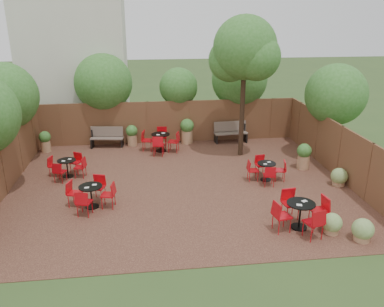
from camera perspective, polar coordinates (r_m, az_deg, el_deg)
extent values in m
plane|color=#354F23|center=(14.35, -1.82, -4.52)|extent=(80.00, 80.00, 0.00)
cube|color=#3A2017|center=(14.35, -1.82, -4.48)|extent=(12.00, 10.00, 0.02)
cube|color=brown|center=(18.72, -3.28, 4.58)|extent=(12.00, 0.08, 2.00)
cube|color=brown|center=(14.74, -25.78, -1.71)|extent=(0.08, 10.00, 2.00)
cube|color=brown|center=(15.65, 20.58, 0.22)|extent=(0.08, 10.00, 2.00)
cube|color=beige|center=(21.37, -16.52, 13.92)|extent=(5.00, 4.00, 8.00)
sphere|color=#306922|center=(17.21, -25.60, 7.47)|extent=(2.66, 2.66, 2.66)
sphere|color=#306922|center=(19.07, -12.70, 9.98)|extent=(2.68, 2.68, 2.68)
sphere|color=#306922|center=(19.00, -1.97, 9.61)|extent=(1.82, 1.82, 1.82)
sphere|color=#306922|center=(19.63, 6.87, 10.62)|extent=(2.71, 2.71, 2.71)
sphere|color=#306922|center=(17.20, 20.10, 8.03)|extent=(2.49, 2.49, 2.49)
cylinder|color=black|center=(16.71, 7.33, 7.58)|extent=(0.24, 0.24, 4.79)
sphere|color=#306922|center=(16.39, 7.67, 14.96)|extent=(2.57, 2.57, 2.57)
sphere|color=#306922|center=(16.72, 5.53, 13.32)|extent=(1.80, 1.80, 1.80)
sphere|color=#306922|center=(16.15, 9.38, 13.61)|extent=(1.87, 1.87, 1.87)
cube|color=brown|center=(18.49, -12.20, 2.18)|extent=(1.54, 0.65, 0.05)
cube|color=brown|center=(18.60, -12.21, 3.16)|extent=(1.50, 0.32, 0.45)
cube|color=black|center=(18.63, -14.22, 1.42)|extent=(0.12, 0.45, 0.40)
cube|color=black|center=(18.50, -10.06, 1.60)|extent=(0.12, 0.45, 0.40)
cube|color=brown|center=(18.83, 5.64, 2.95)|extent=(1.62, 0.60, 0.05)
cube|color=brown|center=(18.95, 5.53, 3.96)|extent=(1.59, 0.25, 0.48)
cube|color=black|center=(18.76, 3.47, 2.17)|extent=(0.10, 0.48, 0.42)
cube|color=black|center=(19.07, 7.73, 2.32)|extent=(0.10, 0.48, 0.42)
cylinder|color=black|center=(12.02, 15.18, -10.23)|extent=(0.47, 0.47, 0.03)
cylinder|color=black|center=(11.84, 15.34, -8.64)|extent=(0.05, 0.05, 0.75)
cylinder|color=black|center=(11.66, 15.51, -6.98)|extent=(0.81, 0.81, 0.03)
cube|color=white|center=(11.77, 15.95, -6.64)|extent=(0.16, 0.13, 0.02)
cube|color=white|center=(11.51, 15.26, -7.20)|extent=(0.16, 0.13, 0.02)
cylinder|color=black|center=(13.13, -14.23, -7.44)|extent=(0.43, 0.43, 0.03)
cylinder|color=black|center=(12.98, -14.35, -6.07)|extent=(0.05, 0.05, 0.69)
cylinder|color=black|center=(12.83, -14.49, -4.65)|extent=(0.75, 0.75, 0.03)
cube|color=white|center=(12.88, -13.94, -4.40)|extent=(0.15, 0.12, 0.01)
cube|color=white|center=(12.73, -15.00, -4.79)|extent=(0.15, 0.12, 0.01)
cylinder|color=black|center=(14.92, 10.60, -3.74)|extent=(0.40, 0.40, 0.03)
cylinder|color=black|center=(14.80, 10.67, -2.60)|extent=(0.05, 0.05, 0.63)
cylinder|color=black|center=(14.68, 10.75, -1.42)|extent=(0.69, 0.69, 0.03)
cube|color=white|center=(14.77, 11.08, -1.23)|extent=(0.13, 0.10, 0.01)
cube|color=white|center=(14.55, 10.55, -1.52)|extent=(0.13, 0.10, 0.01)
cylinder|color=black|center=(17.73, -4.51, 0.41)|extent=(0.47, 0.47, 0.03)
cylinder|color=black|center=(17.61, -4.55, 1.58)|extent=(0.05, 0.05, 0.75)
cylinder|color=black|center=(17.49, -4.58, 2.79)|extent=(0.82, 0.82, 0.03)
cube|color=white|center=(17.57, -4.18, 2.96)|extent=(0.17, 0.15, 0.02)
cube|color=white|center=(17.36, -4.92, 2.72)|extent=(0.17, 0.15, 0.02)
cylinder|color=black|center=(15.68, -17.46, -3.16)|extent=(0.40, 0.40, 0.03)
cylinder|color=black|center=(15.56, -17.59, -2.07)|extent=(0.05, 0.05, 0.63)
cylinder|color=black|center=(15.45, -17.71, -0.95)|extent=(0.69, 0.69, 0.03)
cube|color=white|center=(15.49, -17.28, -0.77)|extent=(0.15, 0.13, 0.01)
cube|color=white|center=(15.36, -18.11, -1.04)|extent=(0.15, 0.13, 0.01)
cylinder|color=#A47652|center=(18.56, -8.65, 1.92)|extent=(0.44, 0.44, 0.51)
sphere|color=#306922|center=(18.43, -8.72, 3.26)|extent=(0.53, 0.53, 0.53)
cylinder|color=#A47652|center=(18.69, -0.72, 2.44)|extent=(0.53, 0.53, 0.61)
sphere|color=#306922|center=(18.53, -0.73, 4.05)|extent=(0.64, 0.64, 0.64)
cylinder|color=#A47652|center=(18.71, -20.38, 0.98)|extent=(0.43, 0.43, 0.49)
sphere|color=#306922|center=(18.58, -20.54, 2.26)|extent=(0.51, 0.51, 0.51)
cylinder|color=#A47652|center=(16.25, 15.78, -1.20)|extent=(0.47, 0.47, 0.54)
sphere|color=#306922|center=(16.09, 15.94, 0.40)|extent=(0.56, 0.56, 0.56)
cylinder|color=#A47652|center=(11.94, 23.33, -11.03)|extent=(0.43, 0.43, 0.20)
sphere|color=#72914B|center=(11.82, 23.49, -10.00)|extent=(0.59, 0.59, 0.59)
cylinder|color=#A47652|center=(11.99, 19.49, -10.37)|extent=(0.41, 0.41, 0.18)
sphere|color=#72914B|center=(11.88, 19.62, -9.41)|extent=(0.55, 0.55, 0.55)
cylinder|color=#A47652|center=(15.18, 20.42, -3.95)|extent=(0.43, 0.43, 0.20)
sphere|color=#72914B|center=(15.08, 20.53, -3.09)|extent=(0.59, 0.59, 0.59)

